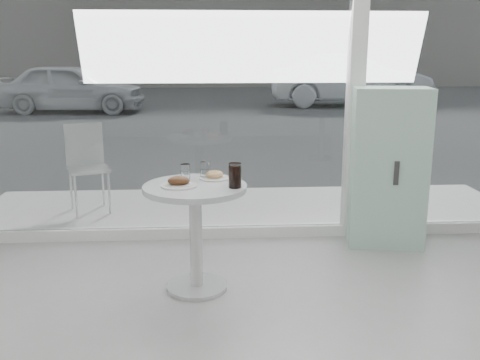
{
  "coord_description": "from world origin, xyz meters",
  "views": [
    {
      "loc": [
        -0.41,
        -1.69,
        1.67
      ],
      "look_at": [
        -0.2,
        1.7,
        0.85
      ],
      "focal_mm": 40.0,
      "sensor_mm": 36.0,
      "label": 1
    }
  ],
  "objects": [
    {
      "name": "storefront",
      "position": [
        0.07,
        3.0,
        1.71
      ],
      "size": [
        5.0,
        0.14,
        3.0
      ],
      "color": "white",
      "rests_on": "ground"
    },
    {
      "name": "plate_fritter",
      "position": [
        -0.6,
        1.87,
        0.8
      ],
      "size": [
        0.25,
        0.25,
        0.07
      ],
      "color": "silver",
      "rests_on": "main_table"
    },
    {
      "name": "far_building",
      "position": [
        0.0,
        25.0,
        4.0
      ],
      "size": [
        40.0,
        2.0,
        8.0
      ],
      "primitive_type": "cube",
      "color": "gray",
      "rests_on": "ground"
    },
    {
      "name": "patio_deck",
      "position": [
        0.0,
        3.8,
        0.03
      ],
      "size": [
        5.6,
        1.6,
        0.05
      ],
      "primitive_type": "cube",
      "color": "white",
      "rests_on": "ground"
    },
    {
      "name": "water_tumbler_b",
      "position": [
        -0.43,
        2.11,
        0.82
      ],
      "size": [
        0.07,
        0.07,
        0.12
      ],
      "color": "white",
      "rests_on": "main_table"
    },
    {
      "name": "water_tumbler_a",
      "position": [
        -0.57,
        2.08,
        0.82
      ],
      "size": [
        0.07,
        0.07,
        0.11
      ],
      "color": "white",
      "rests_on": "main_table"
    },
    {
      "name": "cola_glass",
      "position": [
        -0.23,
        1.82,
        0.85
      ],
      "size": [
        0.09,
        0.09,
        0.17
      ],
      "color": "white",
      "rests_on": "main_table"
    },
    {
      "name": "patio_chair",
      "position": [
        -1.65,
        3.8,
        0.56
      ],
      "size": [
        0.5,
        0.5,
        0.9
      ],
      "rotation": [
        0.0,
        0.0,
        0.37
      ],
      "color": "silver",
      "rests_on": "patio_deck"
    },
    {
      "name": "car_silver",
      "position": [
        4.02,
        14.83,
        0.8
      ],
      "size": [
        5.0,
        2.18,
        1.6
      ],
      "primitive_type": "imported",
      "rotation": [
        0.0,
        0.0,
        1.47
      ],
      "color": "#A9ABB1",
      "rests_on": "street"
    },
    {
      "name": "main_table",
      "position": [
        -0.5,
        1.9,
        0.55
      ],
      "size": [
        0.72,
        0.72,
        0.77
      ],
      "color": "silver",
      "rests_on": "ground"
    },
    {
      "name": "street",
      "position": [
        0.0,
        16.0,
        -0.0
      ],
      "size": [
        40.0,
        24.0,
        0.0
      ],
      "primitive_type": "cube",
      "color": "#393939",
      "rests_on": "ground"
    },
    {
      "name": "mint_cabinet",
      "position": [
        1.15,
        2.76,
        0.69
      ],
      "size": [
        0.7,
        0.52,
        1.38
      ],
      "rotation": [
        0.0,
        0.0,
        -0.17
      ],
      "color": "#A3D0BC",
      "rests_on": "ground"
    },
    {
      "name": "plate_donut",
      "position": [
        -0.36,
        2.08,
        0.79
      ],
      "size": [
        0.22,
        0.22,
        0.05
      ],
      "color": "silver",
      "rests_on": "main_table"
    },
    {
      "name": "car_white",
      "position": [
        -4.17,
        13.62,
        0.68
      ],
      "size": [
        4.09,
        1.85,
        1.36
      ],
      "primitive_type": "imported",
      "rotation": [
        0.0,
        0.0,
        1.51
      ],
      "color": "silver",
      "rests_on": "street"
    }
  ]
}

